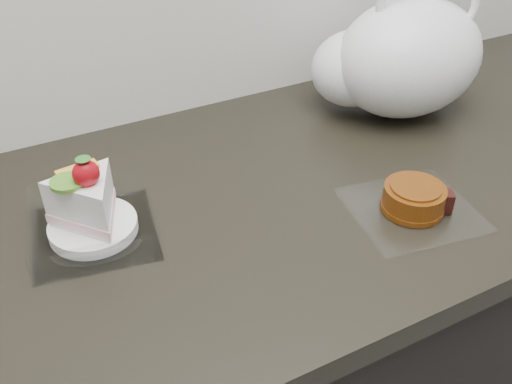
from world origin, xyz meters
The scene contains 4 objects.
counter centered at (0.00, 1.69, 0.45)m, with size 2.04×0.64×0.90m.
cake_tray centered at (-0.20, 1.71, 0.94)m, with size 0.20×0.20×0.13m.
mooncake_wrap centered at (0.24, 1.54, 0.92)m, with size 0.21×0.20×0.04m.
plastic_bag centered at (0.41, 1.81, 1.01)m, with size 0.36×0.31×0.27m.
Camera 1 is at (-0.28, 1.05, 1.43)m, focal length 40.00 mm.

